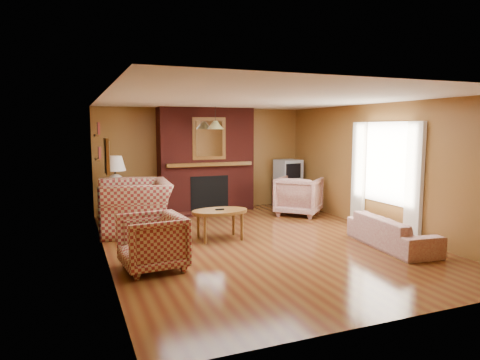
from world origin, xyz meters
name	(u,v)px	position (x,y,z in m)	size (l,w,h in m)	color
floor	(259,242)	(0.00, 0.00, 0.00)	(6.50, 6.50, 0.00)	#4F2310
ceiling	(260,100)	(0.00, 0.00, 2.40)	(6.50, 6.50, 0.00)	white
wall_back	(203,159)	(0.00, 3.25, 1.20)	(6.50, 6.50, 0.00)	brown
wall_front	(397,204)	(0.00, -3.25, 1.20)	(6.50, 6.50, 0.00)	brown
wall_left	(104,179)	(-2.50, 0.00, 1.20)	(6.50, 6.50, 0.00)	brown
wall_right	(380,167)	(2.50, 0.00, 1.20)	(6.50, 6.50, 0.00)	brown
fireplace	(206,161)	(0.00, 2.98, 1.18)	(2.20, 0.82, 2.40)	#48140F
window_right	(385,172)	(2.45, -0.20, 1.13)	(0.10, 1.85, 2.00)	beige
bookshelf	(98,143)	(-2.44, 1.90, 1.67)	(0.09, 0.55, 0.71)	brown
botanical_print	(107,156)	(-2.47, -0.30, 1.55)	(0.05, 0.40, 0.50)	brown
pendant_light	(215,125)	(0.00, 2.30, 2.00)	(0.36, 0.36, 0.48)	black
plaid_loveseat	(135,206)	(-1.85, 1.59, 0.48)	(1.47, 1.28, 0.95)	maroon
plaid_armchair	(152,242)	(-1.95, -0.75, 0.38)	(0.82, 0.84, 0.77)	maroon
floral_sofa	(392,232)	(1.90, -1.08, 0.25)	(1.71, 0.67, 0.50)	#C2B096
floral_armchair	(299,196)	(1.79, 1.79, 0.43)	(0.91, 0.94, 0.85)	#C2B096
coffee_table	(220,213)	(-0.56, 0.41, 0.46)	(0.99, 0.62, 0.54)	brown
side_table	(116,207)	(-2.10, 2.45, 0.33)	(0.50, 0.50, 0.67)	brown
table_lamp	(115,171)	(-2.10, 2.45, 1.06)	(0.43, 0.43, 0.71)	silver
tv_stand	(288,193)	(2.05, 2.80, 0.33)	(0.60, 0.55, 0.66)	black
crt_tv	(288,170)	(2.05, 2.79, 0.91)	(0.60, 0.60, 0.50)	#A6A8AD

